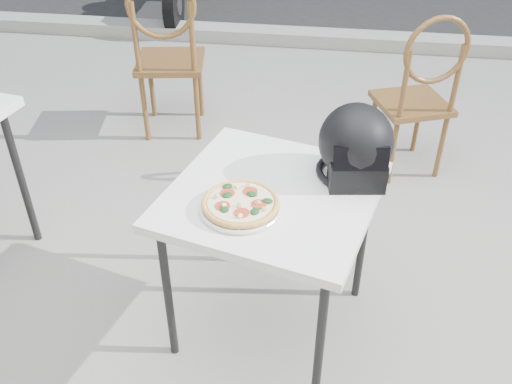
# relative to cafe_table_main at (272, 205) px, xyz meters

# --- Properties ---
(ground) EXTENTS (80.00, 80.00, 0.00)m
(ground) POSITION_rel_cafe_table_main_xyz_m (0.20, 0.46, -0.67)
(ground) COLOR gray
(ground) RESTS_ON ground
(curb) EXTENTS (30.00, 0.25, 0.12)m
(curb) POSITION_rel_cafe_table_main_xyz_m (0.20, 3.46, -0.61)
(curb) COLOR gray
(curb) RESTS_ON ground
(cafe_table_main) EXTENTS (0.94, 0.94, 0.73)m
(cafe_table_main) POSITION_rel_cafe_table_main_xyz_m (0.00, 0.00, 0.00)
(cafe_table_main) COLOR white
(cafe_table_main) RESTS_ON ground
(plate) EXTENTS (0.39, 0.39, 0.02)m
(plate) POSITION_rel_cafe_table_main_xyz_m (-0.10, -0.13, 0.08)
(plate) COLOR white
(plate) RESTS_ON cafe_table_main
(pizza) EXTENTS (0.36, 0.36, 0.04)m
(pizza) POSITION_rel_cafe_table_main_xyz_m (-0.10, -0.13, 0.10)
(pizza) COLOR #E3AE53
(pizza) RESTS_ON plate
(helmet) EXTENTS (0.34, 0.35, 0.30)m
(helmet) POSITION_rel_cafe_table_main_xyz_m (0.30, 0.16, 0.20)
(helmet) COLOR black
(helmet) RESTS_ON cafe_table_main
(cafe_chair_main) EXTENTS (0.51, 0.51, 1.04)m
(cafe_chair_main) POSITION_rel_cafe_table_main_xyz_m (0.70, 1.35, -0.09)
(cafe_chair_main) COLOR brown
(cafe_chair_main) RESTS_ON ground
(cafe_chair_side) EXTENTS (0.51, 0.51, 1.15)m
(cafe_chair_side) POSITION_rel_cafe_table_main_xyz_m (-0.88, 1.63, -0.03)
(cafe_chair_side) COLOR brown
(cafe_chair_side) RESTS_ON ground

